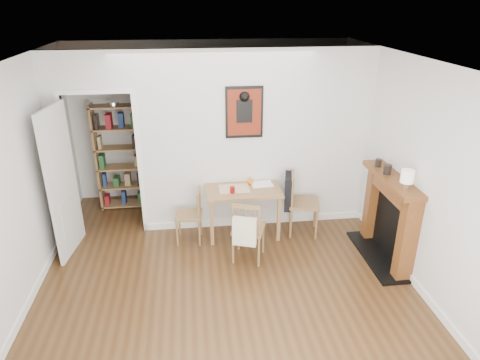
{
  "coord_description": "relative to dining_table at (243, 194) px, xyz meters",
  "views": [
    {
      "loc": [
        -0.35,
        -4.35,
        3.22
      ],
      "look_at": [
        0.25,
        0.6,
        1.06
      ],
      "focal_mm": 32.0,
      "sensor_mm": 36.0,
      "label": 1
    }
  ],
  "objects": [
    {
      "name": "ground",
      "position": [
        -0.36,
        -1.1,
        -0.63
      ],
      "size": [
        5.2,
        5.2,
        0.0
      ],
      "primitive_type": "plane",
      "color": "#4D3219",
      "rests_on": "ground"
    },
    {
      "name": "room_shell",
      "position": [
        -0.26,
        0.24,
        0.67
      ],
      "size": [
        5.2,
        5.2,
        5.2
      ],
      "color": "silver",
      "rests_on": "ground"
    },
    {
      "name": "dining_table",
      "position": [
        0.0,
        0.0,
        0.0
      ],
      "size": [
        1.05,
        0.67,
        0.72
      ],
      "color": "olive",
      "rests_on": "ground"
    },
    {
      "name": "chair_left",
      "position": [
        -0.78,
        -0.12,
        -0.23
      ],
      "size": [
        0.43,
        0.43,
        0.8
      ],
      "color": "olive",
      "rests_on": "ground"
    },
    {
      "name": "chair_right",
      "position": [
        0.85,
        -0.09,
        -0.15
      ],
      "size": [
        0.61,
        0.56,
        0.93
      ],
      "color": "olive",
      "rests_on": "ground"
    },
    {
      "name": "chair_front",
      "position": [
        -0.02,
        -0.68,
        -0.19
      ],
      "size": [
        0.56,
        0.59,
        0.87
      ],
      "color": "olive",
      "rests_on": "ground"
    },
    {
      "name": "bookshelf",
      "position": [
        -1.84,
        1.12,
        0.22
      ],
      "size": [
        0.72,
        0.29,
        1.71
      ],
      "color": "olive",
      "rests_on": "ground"
    },
    {
      "name": "fireplace",
      "position": [
        1.8,
        -0.85,
        -0.02
      ],
      "size": [
        0.45,
        1.25,
        1.16
      ],
      "color": "brown",
      "rests_on": "ground"
    },
    {
      "name": "red_glass",
      "position": [
        -0.17,
        -0.13,
        0.13
      ],
      "size": [
        0.07,
        0.07,
        0.09
      ],
      "primitive_type": "cylinder",
      "color": "maroon",
      "rests_on": "dining_table"
    },
    {
      "name": "orange_fruit",
      "position": [
        0.12,
        0.13,
        0.13
      ],
      "size": [
        0.09,
        0.09,
        0.09
      ],
      "primitive_type": "sphere",
      "color": "orange",
      "rests_on": "dining_table"
    },
    {
      "name": "placemat",
      "position": [
        -0.13,
        0.0,
        0.09
      ],
      "size": [
        0.42,
        0.32,
        0.0
      ],
      "primitive_type": "cube",
      "rotation": [
        0.0,
        0.0,
        -0.0
      ],
      "color": "beige",
      "rests_on": "dining_table"
    },
    {
      "name": "notebook",
      "position": [
        0.28,
        0.1,
        0.09
      ],
      "size": [
        0.32,
        0.24,
        0.02
      ],
      "primitive_type": "cube",
      "rotation": [
        0.0,
        0.0,
        0.07
      ],
      "color": "white",
      "rests_on": "dining_table"
    },
    {
      "name": "mantel_lamp",
      "position": [
        1.74,
        -1.21,
        0.67
      ],
      "size": [
        0.15,
        0.15,
        0.23
      ],
      "color": "silver",
      "rests_on": "fireplace"
    },
    {
      "name": "ceramic_jar_a",
      "position": [
        1.73,
        -0.75,
        0.59
      ],
      "size": [
        0.1,
        0.1,
        0.12
      ],
      "primitive_type": "cylinder",
      "color": "black",
      "rests_on": "fireplace"
    },
    {
      "name": "ceramic_jar_b",
      "position": [
        1.72,
        -0.5,
        0.58
      ],
      "size": [
        0.08,
        0.08,
        0.1
      ],
      "primitive_type": "cylinder",
      "color": "black",
      "rests_on": "fireplace"
    }
  ]
}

